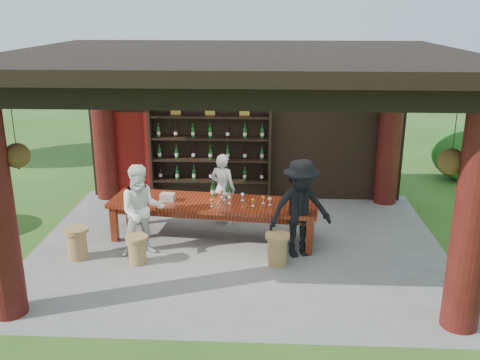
{
  "coord_description": "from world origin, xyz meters",
  "views": [
    {
      "loc": [
        0.48,
        -8.93,
        4.15
      ],
      "look_at": [
        0.0,
        0.4,
        1.15
      ],
      "focal_mm": 40.0,
      "sensor_mm": 36.0,
      "label": 1
    }
  ],
  "objects_px": {
    "stool_near_right": "(277,248)",
    "napkin_basket": "(168,197)",
    "tasting_table": "(213,207)",
    "host": "(223,189)",
    "wine_shelf": "(210,150)",
    "stool_near_left": "(137,249)",
    "guest_woman": "(142,210)",
    "stool_far_left": "(77,242)",
    "guest_man": "(300,209)"
  },
  "relations": [
    {
      "from": "stool_near_right",
      "to": "guest_woman",
      "type": "distance_m",
      "value": 2.42
    },
    {
      "from": "stool_far_left",
      "to": "host",
      "type": "relative_size",
      "value": 0.39
    },
    {
      "from": "napkin_basket",
      "to": "guest_woman",
      "type": "bearing_deg",
      "value": -114.4
    },
    {
      "from": "tasting_table",
      "to": "stool_near_left",
      "type": "height_order",
      "value": "tasting_table"
    },
    {
      "from": "stool_near_left",
      "to": "stool_near_right",
      "type": "relative_size",
      "value": 0.9
    },
    {
      "from": "tasting_table",
      "to": "host",
      "type": "bearing_deg",
      "value": 82.26
    },
    {
      "from": "guest_woman",
      "to": "napkin_basket",
      "type": "relative_size",
      "value": 6.3
    },
    {
      "from": "stool_near_right",
      "to": "stool_near_left",
      "type": "bearing_deg",
      "value": -178.0
    },
    {
      "from": "tasting_table",
      "to": "stool_near_right",
      "type": "bearing_deg",
      "value": -40.31
    },
    {
      "from": "tasting_table",
      "to": "guest_man",
      "type": "xyz_separation_m",
      "value": [
        1.57,
        -0.62,
        0.24
      ]
    },
    {
      "from": "host",
      "to": "stool_far_left",
      "type": "bearing_deg",
      "value": 58.74
    },
    {
      "from": "host",
      "to": "guest_man",
      "type": "distance_m",
      "value": 2.05
    },
    {
      "from": "stool_near_left",
      "to": "napkin_basket",
      "type": "bearing_deg",
      "value": 72.13
    },
    {
      "from": "stool_near_right",
      "to": "host",
      "type": "distance_m",
      "value": 2.14
    },
    {
      "from": "host",
      "to": "napkin_basket",
      "type": "bearing_deg",
      "value": 62.59
    },
    {
      "from": "stool_near_left",
      "to": "napkin_basket",
      "type": "height_order",
      "value": "napkin_basket"
    },
    {
      "from": "host",
      "to": "guest_woman",
      "type": "height_order",
      "value": "guest_woman"
    },
    {
      "from": "guest_woman",
      "to": "wine_shelf",
      "type": "bearing_deg",
      "value": 53.55
    },
    {
      "from": "wine_shelf",
      "to": "host",
      "type": "distance_m",
      "value": 1.45
    },
    {
      "from": "host",
      "to": "guest_man",
      "type": "relative_size",
      "value": 0.83
    },
    {
      "from": "stool_near_left",
      "to": "napkin_basket",
      "type": "xyz_separation_m",
      "value": [
        0.35,
        1.08,
        0.56
      ]
    },
    {
      "from": "stool_near_right",
      "to": "stool_far_left",
      "type": "distance_m",
      "value": 3.46
    },
    {
      "from": "tasting_table",
      "to": "guest_man",
      "type": "distance_m",
      "value": 1.7
    },
    {
      "from": "tasting_table",
      "to": "host",
      "type": "xyz_separation_m",
      "value": [
        0.11,
        0.8,
        0.08
      ]
    },
    {
      "from": "wine_shelf",
      "to": "guest_woman",
      "type": "distance_m",
      "value": 3.0
    },
    {
      "from": "stool_near_right",
      "to": "napkin_basket",
      "type": "bearing_deg",
      "value": 153.8
    },
    {
      "from": "stool_near_right",
      "to": "stool_far_left",
      "type": "relative_size",
      "value": 0.98
    },
    {
      "from": "stool_far_left",
      "to": "guest_man",
      "type": "distance_m",
      "value": 3.91
    },
    {
      "from": "tasting_table",
      "to": "guest_woman",
      "type": "bearing_deg",
      "value": -148.82
    },
    {
      "from": "tasting_table",
      "to": "stool_far_left",
      "type": "relative_size",
      "value": 6.97
    },
    {
      "from": "stool_far_left",
      "to": "host",
      "type": "xyz_separation_m",
      "value": [
        2.39,
        1.75,
        0.42
      ]
    },
    {
      "from": "host",
      "to": "guest_woman",
      "type": "relative_size",
      "value": 0.88
    },
    {
      "from": "stool_near_right",
      "to": "host",
      "type": "relative_size",
      "value": 0.38
    },
    {
      "from": "napkin_basket",
      "to": "wine_shelf",
      "type": "bearing_deg",
      "value": 74.7
    },
    {
      "from": "wine_shelf",
      "to": "napkin_basket",
      "type": "xyz_separation_m",
      "value": [
        -0.58,
        -2.13,
        -0.36
      ]
    },
    {
      "from": "stool_far_left",
      "to": "host",
      "type": "bearing_deg",
      "value": 36.19
    },
    {
      "from": "stool_near_right",
      "to": "guest_man",
      "type": "xyz_separation_m",
      "value": [
        0.39,
        0.38,
        0.58
      ]
    },
    {
      "from": "host",
      "to": "wine_shelf",
      "type": "bearing_deg",
      "value": -51.56
    },
    {
      "from": "host",
      "to": "guest_woman",
      "type": "distance_m",
      "value": 1.98
    },
    {
      "from": "tasting_table",
      "to": "host",
      "type": "relative_size",
      "value": 2.72
    },
    {
      "from": "napkin_basket",
      "to": "stool_near_right",
      "type": "bearing_deg",
      "value": -26.2
    },
    {
      "from": "wine_shelf",
      "to": "tasting_table",
      "type": "distance_m",
      "value": 2.21
    },
    {
      "from": "stool_near_left",
      "to": "guest_woman",
      "type": "distance_m",
      "value": 0.67
    },
    {
      "from": "stool_near_right",
      "to": "napkin_basket",
      "type": "height_order",
      "value": "napkin_basket"
    },
    {
      "from": "stool_near_left",
      "to": "stool_far_left",
      "type": "xyz_separation_m",
      "value": [
        -1.08,
        0.14,
        0.04
      ]
    },
    {
      "from": "stool_far_left",
      "to": "guest_woman",
      "type": "relative_size",
      "value": 0.34
    },
    {
      "from": "wine_shelf",
      "to": "tasting_table",
      "type": "xyz_separation_m",
      "value": [
        0.27,
        -2.13,
        -0.54
      ]
    },
    {
      "from": "guest_man",
      "to": "wine_shelf",
      "type": "bearing_deg",
      "value": 105.46
    },
    {
      "from": "tasting_table",
      "to": "host",
      "type": "distance_m",
      "value": 0.82
    },
    {
      "from": "stool_near_left",
      "to": "napkin_basket",
      "type": "distance_m",
      "value": 1.27
    }
  ]
}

